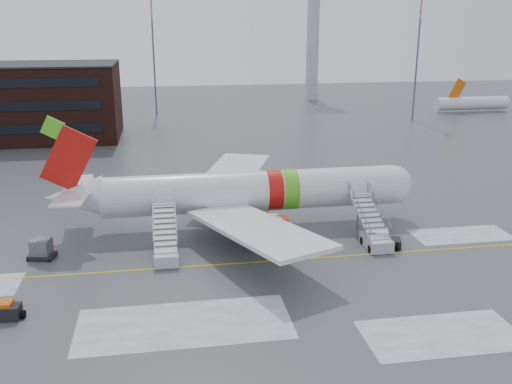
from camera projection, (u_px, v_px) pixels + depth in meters
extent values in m
plane|color=#494C4F|center=(251.00, 258.00, 47.73)|extent=(260.00, 260.00, 0.00)
cylinder|color=silver|center=(253.00, 191.00, 54.12)|extent=(28.00, 3.80, 3.80)
sphere|color=silver|center=(392.00, 184.00, 56.30)|extent=(3.80, 3.80, 3.80)
cube|color=black|center=(403.00, 179.00, 56.31)|extent=(1.09, 1.60, 0.97)
cone|color=silver|center=(74.00, 197.00, 51.49)|extent=(5.20, 3.72, 3.72)
cube|color=#B8130E|center=(69.00, 159.00, 50.44)|extent=(5.27, 0.30, 6.09)
cube|color=#57C11E|center=(52.00, 128.00, 49.45)|extent=(2.16, 0.26, 2.16)
cube|color=silver|center=(79.00, 182.00, 53.79)|extent=(3.07, 4.85, 0.18)
cube|color=silver|center=(71.00, 198.00, 48.88)|extent=(3.07, 4.85, 0.18)
cube|color=silver|center=(231.00, 174.00, 62.16)|extent=(10.72, 15.97, 1.13)
cube|color=silver|center=(257.00, 229.00, 46.11)|extent=(10.72, 15.97, 1.13)
cylinder|color=silver|center=(250.00, 194.00, 59.67)|extent=(3.40, 2.10, 2.10)
cylinder|color=silver|center=(268.00, 229.00, 49.85)|extent=(3.40, 2.10, 2.10)
cylinder|color=#595B60|center=(371.00, 210.00, 56.74)|extent=(0.20, 0.20, 1.80)
cylinder|color=black|center=(371.00, 215.00, 56.87)|extent=(0.90, 0.56, 0.90)
cylinder|color=black|center=(244.00, 213.00, 57.19)|extent=(0.90, 0.56, 0.90)
cylinder|color=black|center=(251.00, 230.00, 52.66)|extent=(0.90, 0.56, 0.90)
cube|color=#B2B4B9|center=(376.00, 242.00, 49.60)|extent=(2.00, 3.20, 1.00)
cube|color=#B2B4B9|center=(369.00, 216.00, 51.10)|extent=(1.90, 5.87, 2.52)
cube|color=#B2B4B9|center=(358.00, 193.00, 53.87)|extent=(1.90, 1.40, 0.15)
cylinder|color=#595B60|center=(358.00, 211.00, 53.99)|extent=(0.16, 0.16, 3.40)
cylinder|color=black|center=(370.00, 249.00, 48.58)|extent=(0.25, 0.70, 0.70)
cylinder|color=black|center=(382.00, 239.00, 50.75)|extent=(0.25, 0.70, 0.70)
cube|color=#B6BABE|center=(166.00, 255.00, 46.78)|extent=(2.00, 3.20, 1.00)
cube|color=#B6BABE|center=(165.00, 228.00, 48.28)|extent=(1.90, 5.87, 2.52)
cube|color=#B6BABE|center=(164.00, 202.00, 51.05)|extent=(1.90, 1.40, 0.15)
cylinder|color=#595B60|center=(165.00, 222.00, 51.17)|extent=(0.16, 0.16, 3.40)
cylinder|color=black|center=(155.00, 263.00, 45.75)|extent=(0.25, 0.70, 0.70)
cylinder|color=black|center=(177.00, 252.00, 47.92)|extent=(0.25, 0.70, 0.70)
cube|color=black|center=(385.00, 242.00, 49.91)|extent=(3.01, 2.19, 0.68)
cube|color=silver|center=(380.00, 235.00, 49.78)|extent=(1.69, 1.69, 0.87)
cube|color=black|center=(380.00, 231.00, 49.68)|extent=(1.48, 1.54, 0.14)
cylinder|color=black|center=(374.00, 245.00, 49.43)|extent=(0.48, 0.73, 0.68)
cylinder|color=black|center=(397.00, 247.00, 49.17)|extent=(0.48, 0.73, 0.68)
cylinder|color=black|center=(373.00, 240.00, 50.71)|extent=(0.48, 0.73, 0.68)
cylinder|color=black|center=(395.00, 241.00, 50.45)|extent=(0.48, 0.73, 0.68)
cube|color=black|center=(42.00, 256.00, 47.55)|extent=(2.34, 1.92, 0.33)
cube|color=#57595F|center=(41.00, 247.00, 47.33)|extent=(1.77, 1.70, 1.41)
cylinder|color=black|center=(29.00, 261.00, 46.81)|extent=(0.23, 0.31, 0.28)
cylinder|color=black|center=(55.00, 253.00, 48.34)|extent=(0.23, 0.31, 0.28)
cube|color=black|center=(6.00, 312.00, 37.88)|extent=(1.94, 1.28, 0.92)
cube|color=#C4510B|center=(5.00, 304.00, 37.72)|extent=(1.01, 1.10, 0.37)
cylinder|color=black|center=(18.00, 314.00, 38.06)|extent=(0.97, 0.64, 0.55)
cylinder|color=#B2B5BA|center=(313.00, 41.00, 138.00)|extent=(3.00, 3.00, 28.00)
cylinder|color=#595B60|center=(416.00, 71.00, 110.00)|extent=(0.36, 0.36, 19.20)
cylinder|color=#CC7272|center=(421.00, 8.00, 106.65)|extent=(0.32, 0.32, 4.32)
cylinder|color=#595B60|center=(154.00, 67.00, 117.32)|extent=(0.36, 0.36, 19.20)
cylinder|color=#CC7272|center=(151.00, 9.00, 113.97)|extent=(0.32, 0.32, 4.32)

